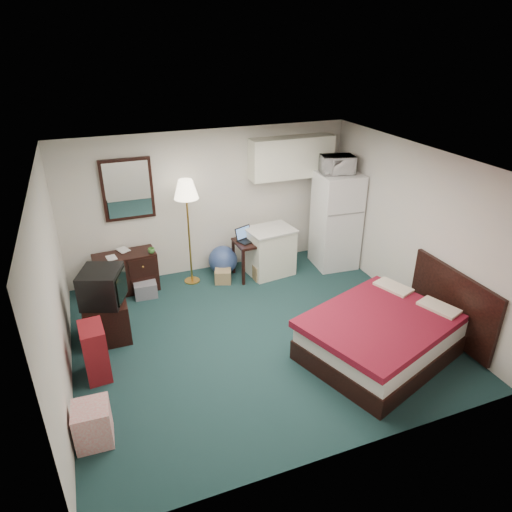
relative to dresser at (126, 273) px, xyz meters
name	(u,v)px	position (x,y,z in m)	size (l,w,h in m)	color
floor	(257,333)	(1.57, -1.92, -0.34)	(5.00, 4.50, 0.01)	black
ceiling	(257,162)	(1.57, -1.92, 2.16)	(5.00, 4.50, 0.01)	beige
walls	(257,255)	(1.57, -1.92, 0.91)	(5.01, 4.51, 2.50)	beige
mirror	(128,189)	(0.22, 0.30, 1.31)	(0.80, 0.06, 1.00)	white
upper_cabinets	(292,157)	(3.02, 0.15, 1.61)	(1.50, 0.35, 0.70)	white
headboard	(452,304)	(4.03, -2.97, 0.21)	(0.06, 1.56, 1.00)	black
dresser	(126,273)	(0.00, 0.00, 0.00)	(0.98, 0.45, 0.67)	black
floor_lamp	(189,233)	(1.07, -0.08, 0.58)	(0.40, 0.40, 1.82)	gold
desk	(251,259)	(2.10, -0.26, 0.00)	(0.54, 0.54, 0.68)	black
exercise_ball	(223,260)	(1.67, 0.02, -0.08)	(0.51, 0.51, 0.51)	navy
kitchen_counter	(270,252)	(2.46, -0.28, 0.08)	(0.75, 0.57, 0.82)	white
fridge	(336,221)	(3.70, -0.36, 0.53)	(0.71, 0.71, 1.73)	white
bed	(380,337)	(2.90, -2.97, -0.04)	(1.86, 1.45, 0.60)	maroon
tv_stand	(107,319)	(-0.42, -1.23, -0.04)	(0.58, 0.64, 0.58)	black
suitcase	(95,352)	(-0.61, -2.03, 0.03)	(0.28, 0.45, 0.73)	maroon
retail_box	(93,424)	(-0.71, -3.10, -0.10)	(0.37, 0.37, 0.46)	silver
file_bin	(146,290)	(0.25, -0.31, -0.21)	(0.36, 0.27, 0.25)	slate
cardboard_box_a	(223,276)	(1.57, -0.31, -0.22)	(0.27, 0.23, 0.23)	olive
cardboard_box_b	(259,272)	(2.20, -0.40, -0.20)	(0.23, 0.27, 0.27)	olive
laptop	(248,235)	(2.05, -0.25, 0.45)	(0.33, 0.27, 0.22)	black
crt_tv	(102,286)	(-0.41, -1.26, 0.49)	(0.53, 0.57, 0.49)	black
microwave	(337,162)	(3.64, -0.34, 1.58)	(0.55, 0.31, 0.38)	white
book_a	(106,253)	(-0.27, -0.09, 0.44)	(0.15, 0.02, 0.21)	olive
book_b	(118,246)	(-0.07, 0.11, 0.45)	(0.17, 0.02, 0.23)	olive
mug	(151,250)	(0.43, -0.12, 0.39)	(0.11, 0.09, 0.11)	#467F37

